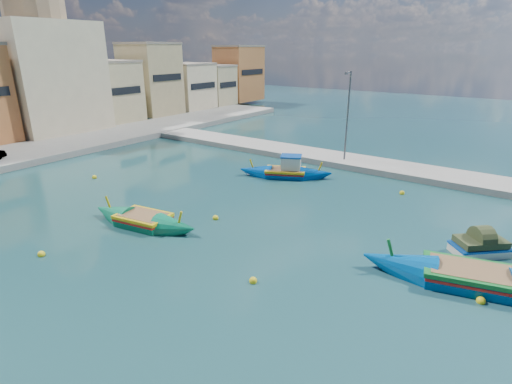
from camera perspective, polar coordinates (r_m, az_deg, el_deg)
ground at (r=19.31m, az=7.81°, el=-10.78°), size 160.00×160.00×0.00m
east_quay at (r=35.04m, az=21.79°, el=2.66°), size 4.00×70.00×0.50m
north_townhouses at (r=51.73m, az=-30.46°, el=11.94°), size 83.20×7.87×10.19m
church_block at (r=53.56m, az=-28.14°, el=16.22°), size 10.00×10.00×19.10m
quay_street_lamp at (r=35.43m, az=12.91°, el=10.57°), size 1.18×0.16×8.00m
luzzu_blue_cabin at (r=32.14m, az=4.27°, el=2.74°), size 5.07×7.73×2.73m
luzzu_green at (r=24.28m, az=-15.77°, el=-4.03°), size 3.10×7.67×2.35m
luzzu_blue_south at (r=20.13m, az=28.39°, el=-10.90°), size 4.49×9.93×2.80m
tender_near at (r=23.10m, az=29.33°, el=-6.82°), size 2.86×2.94×1.31m
mooring_buoys at (r=23.13m, az=-2.76°, el=-4.95°), size 19.86×27.89×0.36m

